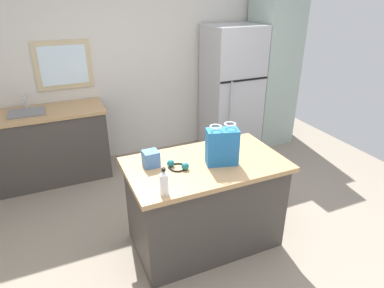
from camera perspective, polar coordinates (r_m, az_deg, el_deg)
name	(u,v)px	position (r m, az deg, el deg)	size (l,w,h in m)	color
ground	(217,249)	(3.37, 4.31, -17.32)	(5.98, 5.98, 0.00)	gray
back_wall	(139,66)	(4.81, -9.03, 12.97)	(4.98, 0.13, 2.54)	silver
kitchen_island	(205,203)	(3.18, 2.21, -10.03)	(1.39, 0.81, 0.87)	#423D38
refrigerator	(231,89)	(5.01, 6.70, 9.19)	(0.75, 0.70, 1.80)	#B7B7BC
tall_cabinet	(272,73)	(5.34, 13.35, 11.66)	(0.59, 0.62, 2.16)	#9EB2A8
sink_counter	(51,145)	(4.56, -22.77, -0.12)	(1.36, 0.61, 1.11)	#423D38
shopping_bag	(222,146)	(2.87, 5.12, -0.42)	(0.30, 0.21, 0.36)	#236BAD
small_box	(151,159)	(2.88, -7.00, -2.48)	(0.13, 0.12, 0.14)	#4775B7
bottle	(164,183)	(2.48, -4.76, -6.57)	(0.07, 0.07, 0.22)	white
ear_defenders	(178,166)	(2.85, -2.42, -3.71)	(0.21, 0.21, 0.06)	black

